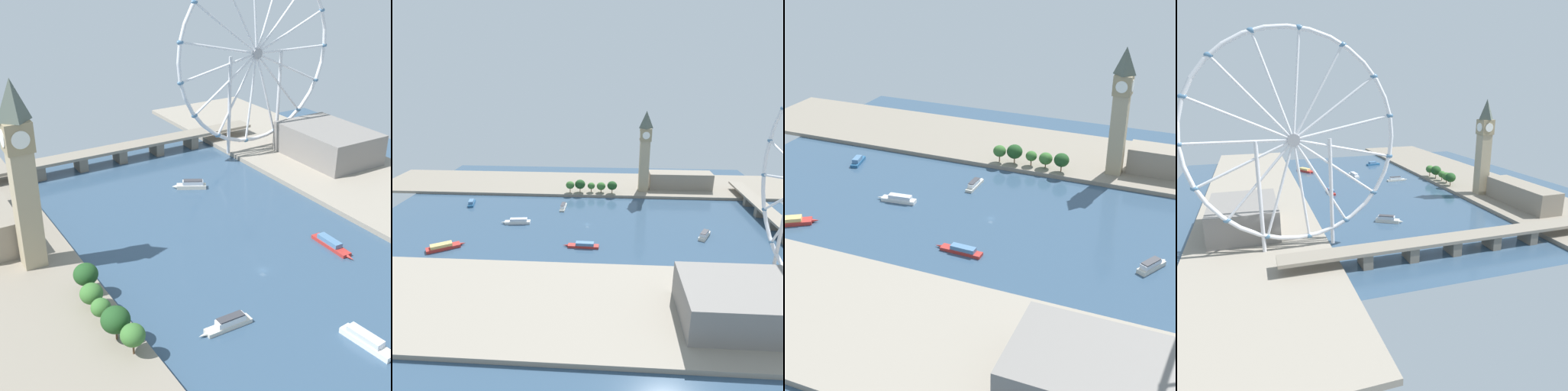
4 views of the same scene
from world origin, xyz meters
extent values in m
plane|color=#334C66|center=(0.00, 0.00, 0.00)|extent=(405.93, 405.93, 0.00)
cube|color=gray|center=(-117.97, 0.00, 1.50)|extent=(90.00, 520.00, 3.00)
cube|color=tan|center=(-93.43, 58.12, 31.77)|extent=(10.51, 10.51, 57.54)
cube|color=#928260|center=(-93.43, 58.12, 67.42)|extent=(12.20, 12.20, 13.75)
pyramid|color=#4C564C|center=(-93.43, 58.12, 83.55)|extent=(11.04, 11.04, 18.52)
cylinder|color=white|center=(-93.43, 64.43, 67.42)|extent=(7.99, 0.50, 7.99)
cylinder|color=white|center=(-93.43, 51.81, 67.42)|extent=(7.99, 0.50, 7.99)
cylinder|color=white|center=(-87.12, 58.12, 67.42)|extent=(0.50, 7.99, 7.99)
cylinder|color=white|center=(-99.74, 58.12, 67.42)|extent=(0.50, 7.99, 7.99)
cylinder|color=#513823|center=(-80.15, -24.83, 5.43)|extent=(0.80, 0.80, 4.86)
ellipsoid|color=#386B2D|center=(-80.15, -24.83, 11.69)|extent=(9.59, 9.59, 8.63)
cylinder|color=#513823|center=(-82.19, -13.70, 5.27)|extent=(0.80, 0.80, 4.53)
ellipsoid|color=#1E471E|center=(-82.19, -13.70, 12.21)|extent=(11.68, 11.68, 10.51)
cylinder|color=#513823|center=(-83.16, -1.02, 5.00)|extent=(0.80, 0.80, 4.01)
ellipsoid|color=#386B2D|center=(-83.16, -1.02, 10.32)|extent=(8.29, 8.29, 7.46)
cylinder|color=#513823|center=(-82.79, 10.14, 4.65)|extent=(0.80, 0.80, 3.29)
ellipsoid|color=#386B2D|center=(-82.79, 10.14, 10.25)|extent=(9.89, 9.89, 8.90)
cylinder|color=#513823|center=(-80.35, 22.60, 5.32)|extent=(0.80, 0.80, 4.63)
ellipsoid|color=#1E471E|center=(-80.35, 22.60, 12.02)|extent=(10.97, 10.97, 9.87)
torus|color=silver|center=(92.56, 134.44, 71.92)|extent=(127.06, 2.69, 127.06)
cylinder|color=#99999E|center=(92.56, 134.44, 71.92)|extent=(7.46, 3.00, 7.46)
cylinder|color=silver|center=(123.65, 134.44, 71.92)|extent=(62.18, 1.62, 1.62)
cylinder|color=silver|center=(120.96, 134.44, 84.57)|extent=(57.46, 1.62, 26.77)
cylinder|color=silver|center=(113.37, 134.44, 95.03)|extent=(42.81, 1.62, 47.29)
cylinder|color=silver|center=(102.17, 134.44, 101.49)|extent=(20.75, 1.62, 59.64)
cylinder|color=silver|center=(89.31, 134.44, 102.84)|extent=(8.11, 1.62, 62.01)
cylinder|color=silver|center=(77.02, 134.44, 98.85)|extent=(32.49, 1.62, 54.66)
cylinder|color=silver|center=(67.41, 134.44, 90.20)|extent=(51.26, 1.62, 37.86)
cylinder|color=silver|center=(62.15, 134.44, 78.39)|extent=(61.16, 1.62, 14.51)
cylinder|color=silver|center=(62.15, 134.44, 65.46)|extent=(61.16, 1.62, 14.51)
cylinder|color=silver|center=(67.41, 134.44, 53.65)|extent=(51.26, 1.62, 37.86)
cylinder|color=silver|center=(77.02, 134.44, 45.00)|extent=(32.49, 1.62, 54.66)
cylinder|color=silver|center=(89.31, 134.44, 41.00)|extent=(8.11, 1.62, 62.01)
cylinder|color=silver|center=(102.17, 134.44, 42.35)|extent=(20.75, 1.62, 59.64)
cylinder|color=silver|center=(113.37, 134.44, 48.82)|extent=(42.81, 1.62, 47.29)
cylinder|color=silver|center=(120.96, 134.44, 59.28)|extent=(57.46, 1.62, 26.77)
ellipsoid|color=teal|center=(154.74, 134.44, 71.92)|extent=(4.80, 3.20, 3.20)
ellipsoid|color=teal|center=(149.37, 134.44, 97.21)|extent=(4.80, 3.20, 3.20)
ellipsoid|color=teal|center=(42.25, 134.44, 108.47)|extent=(4.80, 3.20, 3.20)
ellipsoid|color=teal|center=(31.74, 134.44, 84.85)|extent=(4.80, 3.20, 3.20)
ellipsoid|color=teal|center=(31.74, 134.44, 58.99)|extent=(4.80, 3.20, 3.20)
ellipsoid|color=teal|center=(42.25, 134.44, 35.37)|extent=(4.80, 3.20, 3.20)
ellipsoid|color=teal|center=(61.47, 134.44, 18.07)|extent=(4.80, 3.20, 3.20)
ellipsoid|color=teal|center=(86.06, 134.44, 10.08)|extent=(4.80, 3.20, 3.20)
ellipsoid|color=teal|center=(111.78, 134.44, 12.78)|extent=(4.80, 3.20, 3.20)
ellipsoid|color=teal|center=(134.17, 134.44, 25.71)|extent=(4.80, 3.20, 3.20)
ellipsoid|color=teal|center=(149.37, 134.44, 46.63)|extent=(4.80, 3.20, 3.20)
cylinder|color=silver|center=(114.33, 134.44, 37.46)|extent=(2.40, 2.40, 68.92)
cylinder|color=silver|center=(70.80, 134.44, 37.46)|extent=(2.40, 2.40, 68.92)
cube|color=gray|center=(126.00, 91.73, 13.64)|extent=(46.17, 64.82, 21.28)
cube|color=gray|center=(0.00, 166.96, 9.94)|extent=(217.93, 14.71, 2.00)
cube|color=#70685B|center=(-58.37, 166.96, 4.47)|extent=(6.00, 13.24, 8.94)
cube|color=#70685B|center=(-29.19, 166.96, 4.47)|extent=(6.00, 13.24, 8.94)
cube|color=#70685B|center=(0.00, 166.96, 4.47)|extent=(6.00, 13.24, 8.94)
cube|color=#70685B|center=(29.19, 166.96, 4.47)|extent=(6.00, 13.24, 8.94)
cube|color=#70685B|center=(58.37, 166.96, 4.47)|extent=(6.00, 13.24, 8.94)
cube|color=beige|center=(-38.68, -27.29, 0.91)|extent=(21.13, 5.01, 1.83)
cone|color=beige|center=(-50.92, -27.15, 0.91)|extent=(3.81, 1.87, 1.83)
cube|color=white|center=(-37.63, -27.30, 3.19)|extent=(13.23, 4.15, 2.72)
cube|color=#38383D|center=(-37.63, -27.30, 4.83)|extent=(11.91, 3.95, 0.56)
cube|color=#B22D28|center=(43.52, -0.30, 0.92)|extent=(6.21, 24.68, 1.84)
cone|color=#B22D28|center=(43.09, -14.54, 0.92)|extent=(1.97, 4.47, 1.84)
cube|color=teal|center=(43.55, 0.93, 3.05)|extent=(5.03, 14.48, 2.41)
cube|color=beige|center=(19.50, 100.42, 1.27)|extent=(18.83, 13.77, 2.54)
cone|color=beige|center=(10.09, 105.68, 1.27)|extent=(4.15, 3.84, 2.54)
cube|color=silver|center=(20.31, 99.97, 3.80)|extent=(13.62, 10.34, 2.53)
cube|color=#38383D|center=(20.31, 99.97, 5.34)|extent=(12.37, 9.51, 0.54)
cube|color=white|center=(1.76, -64.40, 1.22)|extent=(7.83, 23.58, 2.44)
cube|color=silver|center=(1.65, -63.25, 3.69)|extent=(6.16, 15.78, 2.51)
camera|label=1|loc=(-146.19, -179.42, 146.51)|focal=51.55mm
camera|label=2|loc=(285.54, 19.12, 130.03)|focal=31.43mm
camera|label=3|loc=(295.80, 116.64, 172.79)|focal=53.37mm
camera|label=4|loc=(116.50, 357.98, 99.79)|focal=33.94mm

